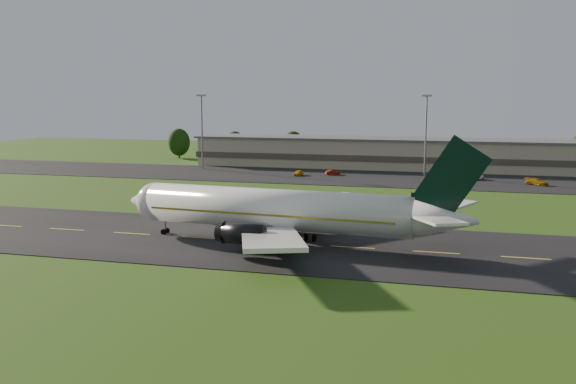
% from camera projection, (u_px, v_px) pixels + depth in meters
% --- Properties ---
extents(ground, '(360.00, 360.00, 0.00)m').
position_uv_depth(ground, '(353.00, 248.00, 86.33)').
color(ground, '#2A4C13').
rests_on(ground, ground).
extents(taxiway, '(220.00, 30.00, 0.10)m').
position_uv_depth(taxiway, '(353.00, 248.00, 86.32)').
color(taxiway, black).
rests_on(taxiway, ground).
extents(apron, '(260.00, 30.00, 0.10)m').
position_uv_depth(apron, '(401.00, 179.00, 155.03)').
color(apron, black).
rests_on(apron, ground).
extents(airliner, '(51.29, 42.06, 15.57)m').
position_uv_depth(airliner, '(282.00, 211.00, 88.11)').
color(airliner, white).
rests_on(airliner, ground).
extents(terminal, '(145.00, 16.00, 8.40)m').
position_uv_depth(terminal, '(433.00, 155.00, 175.86)').
color(terminal, tan).
rests_on(terminal, ground).
extents(light_mast_west, '(2.40, 1.20, 20.35)m').
position_uv_depth(light_mast_west, '(202.00, 123.00, 174.89)').
color(light_mast_west, gray).
rests_on(light_mast_west, ground).
extents(light_mast_centre, '(2.40, 1.20, 20.35)m').
position_uv_depth(light_mast_centre, '(426.00, 125.00, 159.45)').
color(light_mast_centre, gray).
rests_on(light_mast_centre, ground).
extents(tree_line, '(194.45, 8.79, 11.09)m').
position_uv_depth(tree_line, '(526.00, 149.00, 178.81)').
color(tree_line, black).
rests_on(tree_line, ground).
extents(service_vehicle_a, '(2.09, 4.03, 1.31)m').
position_uv_depth(service_vehicle_a, '(298.00, 173.00, 161.92)').
color(service_vehicle_a, '#E5A10D').
rests_on(service_vehicle_a, apron).
extents(service_vehicle_b, '(3.93, 2.99, 1.24)m').
position_uv_depth(service_vehicle_b, '(333.00, 172.00, 163.25)').
color(service_vehicle_b, maroon).
rests_on(service_vehicle_b, apron).
extents(service_vehicle_c, '(4.29, 4.82, 1.24)m').
position_uv_depth(service_vehicle_c, '(476.00, 177.00, 153.91)').
color(service_vehicle_c, white).
rests_on(service_vehicle_c, apron).
extents(service_vehicle_d, '(5.50, 4.69, 1.51)m').
position_uv_depth(service_vehicle_d, '(537.00, 182.00, 145.03)').
color(service_vehicle_d, '#BF880B').
rests_on(service_vehicle_d, apron).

